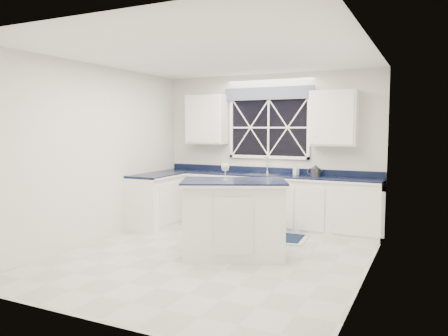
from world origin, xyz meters
The scene contains 13 objects.
ground centered at (0.00, 0.00, 0.00)m, with size 4.50×4.50×0.00m, color #A3A39F.
back_wall centered at (0.00, 2.25, 1.35)m, with size 4.00×0.10×2.70m, color silver.
base_cabinets centered at (-0.33, 1.78, 0.45)m, with size 3.99×1.60×0.90m.
countertop centered at (0.00, 1.95, 0.92)m, with size 3.98×0.64×0.04m, color black.
dishwasher centered at (-1.10, 1.95, 0.41)m, with size 0.60×0.58×0.82m, color black.
window centered at (0.00, 2.20, 1.83)m, with size 1.65×0.09×1.26m.
upper_cabinets centered at (0.00, 2.08, 1.90)m, with size 3.10×0.34×0.90m.
faucet centered at (0.00, 2.14, 1.10)m, with size 0.05×0.20×0.30m.
island centered at (0.25, 0.17, 0.52)m, with size 1.61×1.34×1.04m.
rug centered at (0.30, 1.35, 0.01)m, with size 1.31×0.86×0.02m.
kettle centered at (0.89, 2.04, 1.03)m, with size 0.27×0.18×0.19m.
wine_glass centered at (0.15, 0.11, 1.21)m, with size 0.11×0.11×0.25m.
soap_bottle centered at (0.56, 2.07, 1.03)m, with size 0.08×0.08×0.17m, color silver.
Camera 1 is at (2.67, -5.15, 1.73)m, focal length 35.00 mm.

